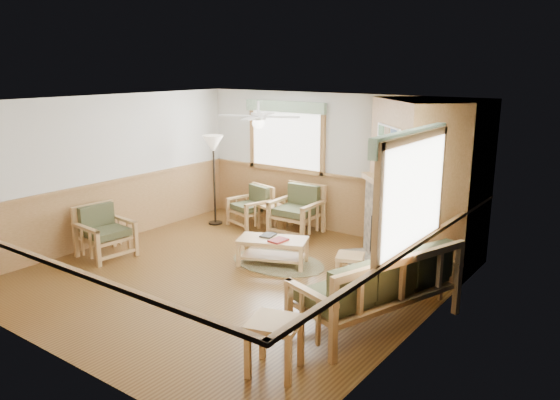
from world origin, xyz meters
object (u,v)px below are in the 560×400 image
Objects in this scene: coffee_table at (273,252)px; floor_lamp_right at (411,231)px; end_table_chairs at (271,217)px; armchair_back_right at (296,210)px; end_table_sofa at (275,346)px; armchair_left at (105,232)px; armchair_back_left at (250,206)px; footstool at (350,266)px; sofa at (377,286)px; floor_lamp_left at (214,180)px.

coffee_table is 0.66× the size of floor_lamp_right.
coffee_table is 1.99m from end_table_chairs.
armchair_back_right is 3.03m from floor_lamp_right.
end_table_sofa is at bearing -52.42° from end_table_chairs.
floor_lamp_right reaches higher than armchair_left.
footstool is at bearing -7.54° from armchair_back_left.
end_table_sofa is at bearing 6.33° from sofa.
footstool is at bearing -120.43° from sofa.
floor_lamp_right is at bearing 16.38° from footstool.
floor_lamp_right is (0.86, 0.25, 0.66)m from footstool.
armchair_left is 2.62m from floor_lamp_left.
floor_lamp_left reaches higher than armchair_back_right.
armchair_left is at bearing -93.35° from floor_lamp_left.
coffee_table reaches higher than footstool.
coffee_table is (2.55, 1.38, -0.22)m from armchair_left.
end_table_chairs is 0.30× the size of floor_lamp_right.
armchair_back_left is 1.08m from armchair_back_right.
sofa is 4.33m from end_table_chairs.
armchair_back_right reaches higher than armchair_left.
armchair_back_right is 0.56× the size of floor_lamp_right.
armchair_back_left reaches higher than coffee_table.
armchair_back_right reaches higher than coffee_table.
footstool is at bearing 103.32° from end_table_sofa.
end_table_sofa is (3.70, -4.10, -0.11)m from armchair_back_left.
armchair_back_left is 0.48× the size of floor_lamp_right.
armchair_back_right is at bearing -26.89° from armchair_left.
end_table_chairs is (-0.57, -0.05, -0.22)m from armchair_back_right.
sofa is 5.19m from floor_lamp_left.
floor_lamp_left is (-1.75, -0.42, 0.45)m from armchair_back_right.
sofa is at bearing -42.35° from armchair_back_right.
end_table_sofa reaches higher than coffee_table.
floor_lamp_right is at bearing -9.12° from coffee_table.
end_table_chairs is 2.83m from footstool.
armchair_back_right reaches higher than armchair_back_left.
end_table_sofa is at bearing -60.01° from armchair_back_right.
footstool is at bearing -36.72° from armchair_back_right.
sofa is 2.73× the size of armchair_back_left.
end_table_sofa is 0.32× the size of floor_lamp_left.
floor_lamp_left is at bearing -95.56° from sofa.
armchair_back_right is 2.38m from footstool.
floor_lamp_left reaches higher than coffee_table.
armchair_left is at bearing -157.96° from floor_lamp_right.
floor_lamp_left reaches higher than armchair_back_left.
sofa is 1.98× the size of coffee_table.
floor_lamp_right is (4.70, 1.90, 0.40)m from armchair_left.
sofa is 3.70× the size of end_table_sofa.
footstool is 1.12m from floor_lamp_right.
sofa is at bearing 77.88° from end_table_sofa.
end_table_chairs is at bearing 127.58° from end_table_sofa.
coffee_table is at bearing -52.15° from end_table_chairs.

